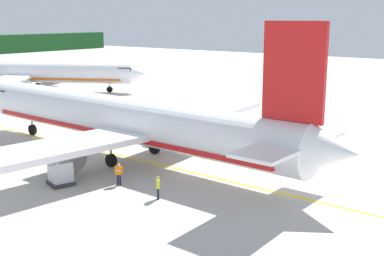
{
  "coord_description": "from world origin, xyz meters",
  "views": [
    {
      "loc": [
        -33.67,
        -7.54,
        12.08
      ],
      "look_at": [
        -0.72,
        17.99,
        2.88
      ],
      "focal_mm": 46.85,
      "sensor_mm": 36.0,
      "label": 1
    }
  ],
  "objects_px": {
    "airliner_foreground": "(125,120)",
    "crew_marshaller": "(158,186)",
    "airliner_mid_apron": "(35,73)",
    "cargo_container_near": "(60,173)",
    "crew_loader_left": "(119,173)"
  },
  "relations": [
    {
      "from": "airliner_mid_apron",
      "to": "crew_loader_left",
      "type": "bearing_deg",
      "value": -118.93
    },
    {
      "from": "crew_marshaller",
      "to": "cargo_container_near",
      "type": "bearing_deg",
      "value": 105.88
    },
    {
      "from": "airliner_foreground",
      "to": "airliner_mid_apron",
      "type": "relative_size",
      "value": 1.21
    },
    {
      "from": "airliner_foreground",
      "to": "crew_loader_left",
      "type": "relative_size",
      "value": 25.11
    },
    {
      "from": "airliner_mid_apron",
      "to": "cargo_container_near",
      "type": "distance_m",
      "value": 51.69
    },
    {
      "from": "airliner_foreground",
      "to": "crew_marshaller",
      "type": "bearing_deg",
      "value": -123.46
    },
    {
      "from": "cargo_container_near",
      "to": "crew_loader_left",
      "type": "distance_m",
      "value": 4.33
    },
    {
      "from": "airliner_foreground",
      "to": "crew_marshaller",
      "type": "relative_size",
      "value": 25.55
    },
    {
      "from": "airliner_foreground",
      "to": "airliner_mid_apron",
      "type": "bearing_deg",
      "value": 64.17
    },
    {
      "from": "crew_loader_left",
      "to": "crew_marshaller",
      "type": "bearing_deg",
      "value": -95.7
    },
    {
      "from": "airliner_foreground",
      "to": "crew_loader_left",
      "type": "bearing_deg",
      "value": -139.14
    },
    {
      "from": "airliner_foreground",
      "to": "cargo_container_near",
      "type": "xyz_separation_m",
      "value": [
        -8.11,
        -1.3,
        -2.49
      ]
    },
    {
      "from": "airliner_mid_apron",
      "to": "cargo_container_near",
      "type": "xyz_separation_m",
      "value": [
        -28.37,
        -43.15,
        -2.18
      ]
    },
    {
      "from": "cargo_container_near",
      "to": "crew_marshaller",
      "type": "xyz_separation_m",
      "value": [
        2.18,
        -7.67,
        0.06
      ]
    },
    {
      "from": "airliner_foreground",
      "to": "crew_marshaller",
      "type": "xyz_separation_m",
      "value": [
        -5.93,
        -8.97,
        -2.43
      ]
    }
  ]
}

